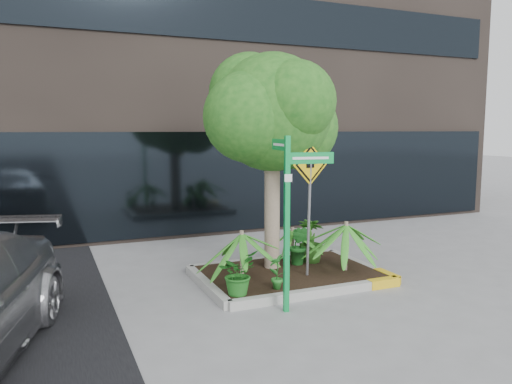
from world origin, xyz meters
name	(u,v)px	position (x,y,z in m)	size (l,w,h in m)	color
ground	(287,285)	(0.00, 0.00, 0.00)	(80.00, 80.00, 0.00)	gray
planter	(291,274)	(0.23, 0.27, 0.10)	(3.35, 2.36, 0.15)	#9E9E99
tree	(272,113)	(0.02, 0.69, 3.07)	(2.80, 2.48, 4.20)	gray
palm_front	(346,225)	(1.20, -0.05, 1.01)	(1.03, 1.03, 1.15)	gray
palm_left	(242,234)	(-0.79, 0.17, 0.96)	(0.98, 0.98, 1.08)	gray
palm_back	(293,230)	(0.57, 0.89, 0.79)	(0.77, 0.77, 0.85)	gray
shrub_a	(238,273)	(-1.15, -0.55, 0.50)	(0.62, 0.62, 0.69)	#1B5C1A
shrub_b	(311,240)	(0.90, 0.72, 0.59)	(0.49, 0.49, 0.88)	#2D651E
shrub_c	(277,271)	(-0.45, -0.55, 0.46)	(0.32, 0.32, 0.61)	#237225
shrub_d	(299,245)	(0.58, 0.62, 0.53)	(0.42, 0.42, 0.77)	#19561C
street_sign_post	(289,204)	(-0.54, -1.13, 1.65)	(0.79, 0.84, 2.67)	#0D9842
cattle_sign	(310,187)	(0.39, -0.10, 1.75)	(0.72, 0.14, 2.37)	slate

